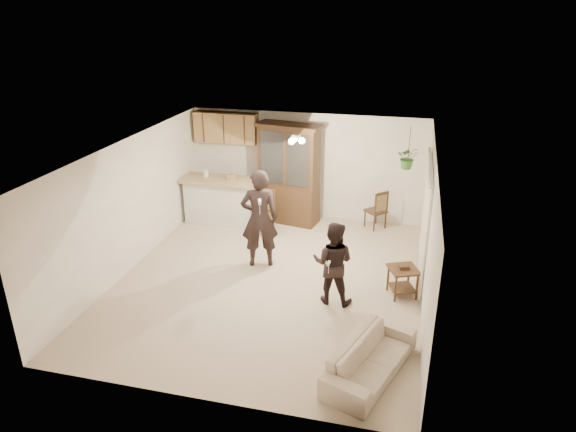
% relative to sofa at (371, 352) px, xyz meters
% --- Properties ---
extents(floor, '(6.50, 6.50, 0.00)m').
position_rel_sofa_xyz_m(floor, '(-2.06, 2.21, -0.37)').
color(floor, '#C0A991').
rests_on(floor, ground).
extents(ceiling, '(5.50, 6.50, 0.02)m').
position_rel_sofa_xyz_m(ceiling, '(-2.06, 2.21, 2.13)').
color(ceiling, silver).
rests_on(ceiling, wall_back).
extents(wall_back, '(5.50, 0.02, 2.50)m').
position_rel_sofa_xyz_m(wall_back, '(-2.06, 5.46, 0.88)').
color(wall_back, white).
rests_on(wall_back, ground).
extents(wall_front, '(5.50, 0.02, 2.50)m').
position_rel_sofa_xyz_m(wall_front, '(-2.06, -1.04, 0.88)').
color(wall_front, white).
rests_on(wall_front, ground).
extents(wall_left, '(0.02, 6.50, 2.50)m').
position_rel_sofa_xyz_m(wall_left, '(-4.81, 2.21, 0.88)').
color(wall_left, white).
rests_on(wall_left, ground).
extents(wall_right, '(0.02, 6.50, 2.50)m').
position_rel_sofa_xyz_m(wall_right, '(0.69, 2.21, 0.88)').
color(wall_right, white).
rests_on(wall_right, ground).
extents(breakfast_bar, '(1.60, 0.55, 1.00)m').
position_rel_sofa_xyz_m(breakfast_bar, '(-3.91, 4.56, 0.13)').
color(breakfast_bar, silver).
rests_on(breakfast_bar, floor).
extents(bar_top, '(1.75, 0.70, 0.08)m').
position_rel_sofa_xyz_m(bar_top, '(-3.91, 4.56, 0.68)').
color(bar_top, '#9E8A5E').
rests_on(bar_top, breakfast_bar).
extents(upper_cabinets, '(1.50, 0.34, 0.70)m').
position_rel_sofa_xyz_m(upper_cabinets, '(-3.96, 5.28, 1.73)').
color(upper_cabinets, olive).
rests_on(upper_cabinets, wall_back).
extents(vertical_blinds, '(0.06, 2.30, 2.10)m').
position_rel_sofa_xyz_m(vertical_blinds, '(0.65, 3.11, 0.73)').
color(vertical_blinds, beige).
rests_on(vertical_blinds, wall_right).
extents(ceiling_fixture, '(0.36, 0.36, 0.20)m').
position_rel_sofa_xyz_m(ceiling_fixture, '(-1.86, 3.41, 2.03)').
color(ceiling_fixture, '#FFEBBF').
rests_on(ceiling_fixture, ceiling).
extents(hanging_plant, '(0.43, 0.37, 0.48)m').
position_rel_sofa_xyz_m(hanging_plant, '(0.24, 4.61, 1.48)').
color(hanging_plant, '#2A5823').
rests_on(hanging_plant, ceiling).
extents(plant_cord, '(0.01, 0.01, 0.65)m').
position_rel_sofa_xyz_m(plant_cord, '(0.24, 4.61, 1.81)').
color(plant_cord, black).
rests_on(plant_cord, ceiling).
extents(sofa, '(1.33, 2.01, 0.73)m').
position_rel_sofa_xyz_m(sofa, '(0.00, 0.00, 0.00)').
color(sofa, beige).
rests_on(sofa, floor).
extents(adult, '(0.76, 0.62, 1.80)m').
position_rel_sofa_xyz_m(adult, '(-2.41, 2.76, 0.53)').
color(adult, black).
rests_on(adult, floor).
extents(child, '(0.68, 0.55, 1.35)m').
position_rel_sofa_xyz_m(child, '(-0.82, 1.75, 0.31)').
color(child, black).
rests_on(child, floor).
extents(china_hutch, '(1.55, 0.83, 2.32)m').
position_rel_sofa_xyz_m(china_hutch, '(-2.38, 5.02, 0.78)').
color(china_hutch, '#332012').
rests_on(china_hutch, floor).
extents(side_table, '(0.63, 0.63, 0.59)m').
position_rel_sofa_xyz_m(side_table, '(0.35, 2.24, -0.09)').
color(side_table, '#332012').
rests_on(side_table, floor).
extents(chair_bar, '(0.50, 0.50, 1.02)m').
position_rel_sofa_xyz_m(chair_bar, '(-2.73, 4.12, -0.08)').
color(chair_bar, '#332012').
rests_on(chair_bar, floor).
extents(chair_hutch_left, '(0.55, 0.55, 1.05)m').
position_rel_sofa_xyz_m(chair_hutch_left, '(-2.45, 5.15, -0.07)').
color(chair_hutch_left, '#332012').
rests_on(chair_hutch_left, floor).
extents(chair_hutch_right, '(0.57, 0.57, 0.91)m').
position_rel_sofa_xyz_m(chair_hutch_right, '(-0.37, 5.12, -0.11)').
color(chair_hutch_right, '#332012').
rests_on(chair_hutch_right, floor).
extents(controller_adult, '(0.10, 0.18, 0.05)m').
position_rel_sofa_xyz_m(controller_adult, '(-2.27, 2.33, 1.13)').
color(controller_adult, white).
rests_on(controller_adult, adult).
extents(controller_child, '(0.05, 0.13, 0.04)m').
position_rel_sofa_xyz_m(controller_child, '(-0.84, 1.41, 0.54)').
color(controller_child, white).
rests_on(controller_child, child).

